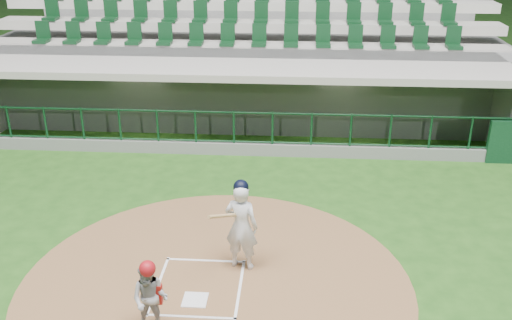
% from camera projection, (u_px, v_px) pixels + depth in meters
% --- Properties ---
extents(ground, '(120.00, 120.00, 0.00)m').
position_uv_depth(ground, '(201.00, 278.00, 10.64)').
color(ground, '#1D4614').
rests_on(ground, ground).
extents(dirt_circle, '(7.20, 7.20, 0.01)m').
position_uv_depth(dirt_circle, '(216.00, 284.00, 10.44)').
color(dirt_circle, brown).
rests_on(dirt_circle, ground).
extents(home_plate, '(0.43, 0.43, 0.02)m').
position_uv_depth(home_plate, '(195.00, 300.00, 9.99)').
color(home_plate, white).
rests_on(home_plate, dirt_circle).
extents(batter_box_chalk, '(1.55, 1.80, 0.01)m').
position_uv_depth(batter_box_chalk, '(199.00, 286.00, 10.36)').
color(batter_box_chalk, white).
rests_on(batter_box_chalk, ground).
extents(dugout_structure, '(16.40, 3.70, 3.00)m').
position_uv_depth(dugout_structure, '(246.00, 102.00, 17.41)').
color(dugout_structure, gray).
rests_on(dugout_structure, ground).
extents(seating_deck, '(17.00, 6.72, 5.15)m').
position_uv_depth(seating_deck, '(248.00, 63.00, 20.06)').
color(seating_deck, slate).
rests_on(seating_deck, ground).
extents(batter, '(0.90, 0.92, 1.83)m').
position_uv_depth(batter, '(241.00, 225.00, 10.60)').
color(batter, silver).
rests_on(batter, dirt_circle).
extents(catcher, '(0.64, 0.51, 1.32)m').
position_uv_depth(catcher, '(150.00, 297.00, 9.02)').
color(catcher, '#95959A').
rests_on(catcher, dirt_circle).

